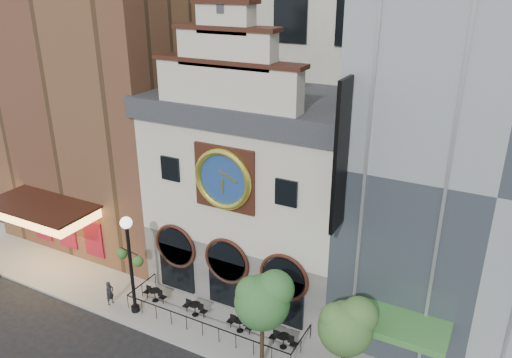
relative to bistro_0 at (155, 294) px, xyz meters
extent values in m
plane|color=black|center=(4.34, -2.52, -0.61)|extent=(120.00, 120.00, 0.00)
cube|color=gray|center=(4.34, -0.02, -0.54)|extent=(44.00, 5.00, 0.15)
cube|color=#605E5B|center=(4.34, 5.48, 1.54)|extent=(12.00, 8.00, 4.00)
cube|color=silver|center=(4.34, 5.48, 7.04)|extent=(12.00, 8.00, 7.00)
cube|color=#2D3035|center=(4.34, 5.48, 11.14)|extent=(12.60, 8.60, 1.20)
cube|color=#351810|center=(4.34, 1.40, 7.94)|extent=(3.60, 0.25, 3.60)
cylinder|color=navy|center=(4.34, 1.26, 7.94)|extent=(3.10, 0.12, 3.10)
torus|color=gold|center=(4.34, 1.18, 7.94)|extent=(3.46, 0.36, 3.46)
cylinder|color=#2D3035|center=(4.34, 1.88, 16.84)|extent=(1.10, 1.10, 1.10)
cube|color=brown|center=(-8.66, 7.48, 12.04)|extent=(14.00, 12.00, 25.00)
cube|color=#FFBF59|center=(-8.66, -0.22, 3.74)|extent=(7.00, 3.40, 0.70)
cube|color=#351810|center=(-8.66, -0.22, 4.19)|extent=(7.40, 3.80, 0.15)
cube|color=maroon|center=(-8.66, 1.43, 1.54)|extent=(5.60, 0.15, 2.60)
cube|color=gray|center=(17.34, 7.48, 9.54)|extent=(14.00, 12.00, 20.00)
cube|color=#42853C|center=(14.34, 0.28, 2.84)|extent=(4.50, 2.40, 0.35)
cube|color=black|center=(10.94, 0.48, 10.54)|extent=(0.18, 1.60, 7.00)
cylinder|color=black|center=(0.00, 0.00, 0.28)|extent=(0.68, 0.68, 0.03)
cylinder|color=black|center=(0.00, 0.00, -0.09)|extent=(0.06, 0.06, 0.72)
cylinder|color=black|center=(2.94, 0.01, 0.28)|extent=(0.68, 0.68, 0.03)
cylinder|color=black|center=(2.94, 0.01, -0.09)|extent=(0.06, 0.06, 0.72)
cylinder|color=black|center=(5.95, -0.01, 0.28)|extent=(0.68, 0.68, 0.03)
cylinder|color=black|center=(5.95, -0.01, -0.09)|extent=(0.06, 0.06, 0.72)
cylinder|color=black|center=(8.65, -0.07, 0.28)|extent=(0.68, 0.68, 0.03)
cylinder|color=black|center=(8.65, -0.07, -0.09)|extent=(0.06, 0.06, 0.72)
imported|color=black|center=(-2.18, -1.48, 0.30)|extent=(0.43, 0.59, 1.52)
cylinder|color=black|center=(-0.39, -1.34, 2.35)|extent=(0.20, 0.20, 5.63)
cylinder|color=black|center=(-0.39, -1.34, -0.29)|extent=(0.50, 0.50, 0.34)
sphere|color=white|center=(-0.39, -1.34, 5.39)|extent=(0.68, 0.68, 0.68)
sphere|color=#375F26|center=(-1.06, -1.24, 3.20)|extent=(0.63, 0.63, 0.63)
sphere|color=#375F26|center=(0.27, -1.44, 3.20)|extent=(0.63, 0.63, 0.63)
cylinder|color=#382619|center=(8.20, -1.68, 1.00)|extent=(0.21, 0.21, 2.93)
sphere|color=#2A6227|center=(8.20, -1.68, 3.31)|extent=(2.72, 2.72, 2.72)
sphere|color=#2A6227|center=(8.72, -1.37, 4.04)|extent=(1.89, 1.89, 1.89)
sphere|color=#2A6227|center=(7.78, -1.89, 3.83)|extent=(1.68, 1.68, 1.68)
sphere|color=#3A6527|center=(12.27, -1.32, 3.04)|extent=(2.53, 2.53, 2.53)
sphere|color=#3A6527|center=(12.76, -1.02, 3.72)|extent=(1.75, 1.75, 1.75)
sphere|color=#3A6527|center=(11.88, -1.51, 3.53)|extent=(1.56, 1.56, 1.56)
camera|label=1|loc=(17.32, -19.51, 17.95)|focal=35.00mm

